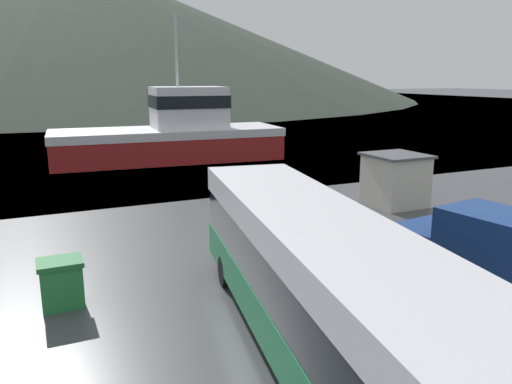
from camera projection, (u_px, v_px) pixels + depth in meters
The scene contains 8 objects.
water_surface at pixel (56, 100), 131.71m from camera, with size 240.00×240.00×0.00m, color #3D5160.
hill_backdrop at pixel (70, 28), 138.72m from camera, with size 187.95×187.95×38.50m, color #333D33.
tour_bus at pixel (317, 279), 10.77m from camera, with size 4.60×12.81×3.28m.
delivery_van at pixel (496, 253), 13.99m from camera, with size 2.79×5.84×2.46m.
fishing_boat at pixel (173, 134), 37.01m from camera, with size 16.97×6.70×10.55m.
storage_bin at pixel (62, 283), 13.50m from camera, with size 1.17×0.99×1.32m.
dock_kiosk at pixel (395, 180), 24.07m from camera, with size 2.61×2.69×2.51m.
mooring_bollard at pixel (293, 187), 26.26m from camera, with size 0.45×0.45×0.81m.
Camera 1 is at (-7.38, -0.98, 6.13)m, focal length 35.00 mm.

